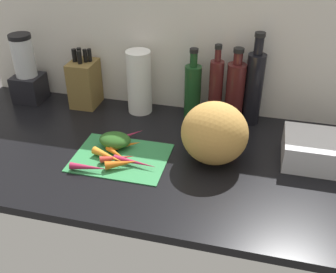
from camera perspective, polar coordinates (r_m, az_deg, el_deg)
ground_plane at (r=148.61cm, az=-3.12°, el=-2.52°), size 170.00×80.00×3.00cm
wall_back at (r=168.09cm, az=0.42°, el=13.76°), size 170.00×3.00×60.00cm
cutting_board at (r=144.40cm, az=-6.79°, el=-2.95°), size 33.72×25.64×0.80cm
carrot_0 at (r=142.43cm, az=-8.65°, el=-2.76°), size 13.24×7.11×2.87cm
carrot_1 at (r=137.84cm, az=-6.72°, el=-3.86°), size 11.43×7.94×3.06cm
carrot_2 at (r=141.31cm, az=-7.30°, el=-3.07°), size 12.08×7.29×2.40cm
carrot_3 at (r=152.78cm, az=-6.33°, el=-0.04°), size 12.86×14.09×2.46cm
carrot_4 at (r=138.70cm, az=-4.76°, el=-3.71°), size 16.26×4.12×2.16cm
carrot_5 at (r=138.22cm, az=-11.35°, el=-4.37°), size 13.16×3.71×2.52cm
carrot_6 at (r=143.19cm, az=-7.22°, el=-2.62°), size 11.26×8.27×2.08cm
carrot_7 at (r=147.49cm, az=-6.16°, el=-1.24°), size 11.25×8.65×2.79cm
carrot_greens_pile at (r=148.84cm, az=-7.62°, el=-0.49°), size 11.97×9.21×5.07cm
winter_squash at (r=137.14cm, az=6.68°, el=0.41°), size 23.27×21.08×22.47cm
knife_block at (r=179.14cm, az=-11.88°, el=7.56°), size 11.02×13.15×25.69cm
blender_appliance at (r=189.05cm, az=-19.63°, el=8.57°), size 12.46×12.46×30.73cm
paper_towel_roll at (r=168.91cm, az=-4.16°, el=7.78°), size 10.33×10.33×27.11cm
bottle_0 at (r=164.39cm, az=3.56°, el=6.64°), size 6.88×6.88×30.16cm
bottle_1 at (r=161.90cm, az=6.84°, el=6.63°), size 5.63×5.63×32.74cm
bottle_2 at (r=162.05cm, az=9.58°, el=6.33°), size 7.53×7.53×31.76cm
bottle_3 at (r=162.30cm, az=12.22°, el=7.01°), size 7.22×7.22×37.84cm
dish_rack at (r=148.85cm, az=21.44°, el=-1.98°), size 27.59×19.65×9.70cm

